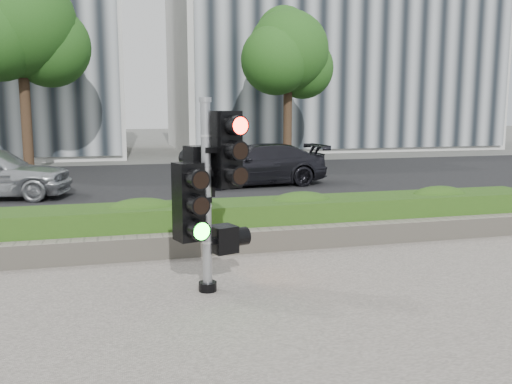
% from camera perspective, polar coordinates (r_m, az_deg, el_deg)
% --- Properties ---
extents(ground, '(120.00, 120.00, 0.00)m').
position_cam_1_polar(ground, '(6.73, -0.09, -10.74)').
color(ground, '#51514C').
rests_on(ground, ground).
extents(road, '(60.00, 13.00, 0.02)m').
position_cam_1_polar(road, '(16.37, -9.08, 0.72)').
color(road, black).
rests_on(road, ground).
extents(curb, '(60.00, 0.25, 0.12)m').
position_cam_1_polar(curb, '(9.67, -4.88, -4.37)').
color(curb, gray).
rests_on(curb, ground).
extents(stone_wall, '(12.00, 0.32, 0.34)m').
position_cam_1_polar(stone_wall, '(8.44, -3.40, -5.30)').
color(stone_wall, gray).
rests_on(stone_wall, sidewalk).
extents(hedge, '(12.00, 1.00, 0.68)m').
position_cam_1_polar(hedge, '(9.03, -4.24, -3.29)').
color(hedge, '#507F27').
rests_on(hedge, sidewalk).
extents(building_right, '(18.00, 10.00, 12.00)m').
position_cam_1_polar(building_right, '(33.81, 7.37, 14.96)').
color(building_right, '#B7B7B2').
rests_on(building_right, ground).
extents(tree_left, '(4.61, 4.03, 7.34)m').
position_cam_1_polar(tree_left, '(21.08, -23.57, 15.60)').
color(tree_left, black).
rests_on(tree_left, ground).
extents(tree_right, '(4.10, 3.58, 6.53)m').
position_cam_1_polar(tree_right, '(22.93, 3.33, 14.25)').
color(tree_right, black).
rests_on(tree_right, ground).
extents(traffic_signal, '(0.86, 0.73, 2.35)m').
position_cam_1_polar(traffic_signal, '(6.53, -5.14, 0.65)').
color(traffic_signal, black).
rests_on(traffic_signal, sidewalk).
extents(car_dark, '(4.29, 1.92, 1.22)m').
position_cam_1_polar(car_dark, '(16.05, 0.01, 2.90)').
color(car_dark, black).
rests_on(car_dark, road).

